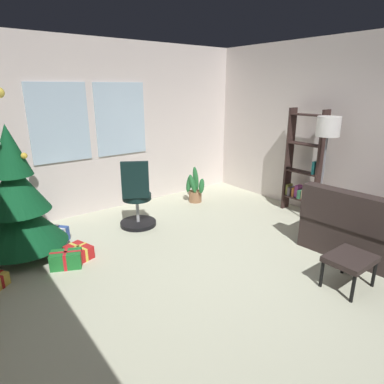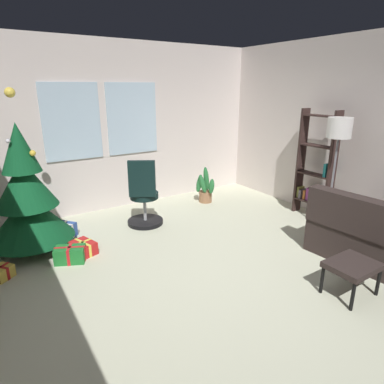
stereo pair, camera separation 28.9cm
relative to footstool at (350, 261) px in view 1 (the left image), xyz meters
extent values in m
cube|color=beige|center=(-0.83, 0.80, -0.37)|extent=(5.11, 6.12, 0.10)
cube|color=silver|center=(-0.83, 3.91, 1.10)|extent=(5.11, 0.10, 2.83)
cube|color=silver|center=(-1.73, 3.85, 1.24)|extent=(0.90, 0.03, 1.20)
cube|color=silver|center=(-0.70, 3.85, 1.24)|extent=(0.90, 0.03, 1.20)
cube|color=silver|center=(1.77, 0.80, 1.10)|extent=(0.10, 6.12, 2.83)
cube|color=#2F2522|center=(0.88, 0.90, 0.23)|extent=(0.91, 0.20, 0.20)
cube|color=#B5272A|center=(0.68, 0.20, 0.30)|extent=(0.14, 0.41, 0.40)
cube|color=#A34230|center=(0.68, 0.19, 0.30)|extent=(0.23, 0.42, 0.41)
cube|color=#2F2522|center=(0.00, 0.00, 0.02)|extent=(0.51, 0.41, 0.06)
cylinder|color=black|center=(-0.23, -0.17, -0.16)|extent=(0.04, 0.04, 0.31)
cylinder|color=black|center=(0.23, -0.17, -0.16)|extent=(0.04, 0.04, 0.31)
cylinder|color=black|center=(-0.23, 0.17, -0.16)|extent=(0.04, 0.04, 0.31)
cylinder|color=black|center=(0.23, 0.17, -0.16)|extent=(0.04, 0.04, 0.31)
cylinder|color=#4C331E|center=(-2.62, 2.90, -0.24)|extent=(0.12, 0.12, 0.16)
cone|color=#0E4824|center=(-2.62, 2.90, 0.15)|extent=(1.07, 1.07, 0.62)
cone|color=#0E4824|center=(-2.62, 2.90, 0.61)|extent=(0.77, 0.77, 0.62)
cone|color=#0E4824|center=(-2.62, 2.90, 1.06)|extent=(0.47, 0.47, 0.62)
sphere|color=red|center=(-2.56, 3.04, 1.15)|extent=(0.06, 0.06, 0.06)
sphere|color=gold|center=(-2.48, 2.77, 1.00)|extent=(0.07, 0.07, 0.07)
sphere|color=blue|center=(-2.65, 3.29, 0.26)|extent=(0.07, 0.07, 0.07)
cube|color=red|center=(-2.10, 2.41, -0.23)|extent=(0.33, 0.38, 0.16)
cube|color=#EAD84C|center=(-2.10, 2.41, -0.23)|extent=(0.14, 0.32, 0.17)
cube|color=#EAD84C|center=(-2.10, 2.41, -0.23)|extent=(0.25, 0.11, 0.17)
cube|color=#1E722D|center=(-2.29, 2.29, -0.22)|extent=(0.41, 0.34, 0.20)
cube|color=red|center=(-2.29, 2.29, -0.22)|extent=(0.34, 0.19, 0.20)
cube|color=red|center=(-2.29, 2.29, -0.22)|extent=(0.13, 0.21, 0.20)
cube|color=#2D4C99|center=(-2.20, 3.09, -0.21)|extent=(0.39, 0.40, 0.20)
cube|color=silver|center=(-2.20, 3.09, -0.21)|extent=(0.25, 0.29, 0.21)
cube|color=silver|center=(-2.20, 3.09, -0.21)|extent=(0.20, 0.17, 0.21)
cylinder|color=black|center=(-0.99, 2.88, -0.29)|extent=(0.56, 0.56, 0.06)
cylinder|color=#B2B2B7|center=(-0.99, 2.88, -0.05)|extent=(0.05, 0.05, 0.41)
cylinder|color=black|center=(-0.99, 2.88, 0.16)|extent=(0.44, 0.44, 0.09)
cube|color=black|center=(-1.08, 2.72, 0.48)|extent=(0.39, 0.28, 0.54)
cube|color=#30201D|center=(1.50, 1.37, 0.56)|extent=(0.18, 0.04, 1.76)
cube|color=#30201D|center=(1.50, 1.97, 0.56)|extent=(0.18, 0.04, 1.76)
cube|color=#30201D|center=(1.50, 1.67, -0.07)|extent=(0.18, 0.56, 0.02)
cube|color=#30201D|center=(1.50, 1.67, 0.40)|extent=(0.18, 0.56, 0.02)
cube|color=#30201D|center=(1.50, 1.67, 0.87)|extent=(0.18, 0.56, 0.02)
cube|color=#30201D|center=(1.50, 1.67, 1.34)|extent=(0.18, 0.56, 0.02)
cube|color=maroon|center=(1.52, 1.46, 0.05)|extent=(0.15, 0.06, 0.22)
cube|color=navy|center=(1.53, 1.53, 0.02)|extent=(0.13, 0.07, 0.14)
cube|color=#E2BA8C|center=(1.52, 1.61, 0.02)|extent=(0.14, 0.04, 0.16)
cube|color=#2F6B49|center=(1.51, 1.67, 0.02)|extent=(0.17, 0.05, 0.14)
cube|color=#823370|center=(1.52, 1.73, 0.05)|extent=(0.14, 0.07, 0.21)
cube|color=#C26B30|center=(1.52, 1.80, 0.02)|extent=(0.14, 0.04, 0.15)
cube|color=#4F474E|center=(1.51, 1.86, 0.02)|extent=(0.17, 0.05, 0.15)
cube|color=olive|center=(1.52, 1.93, 0.04)|extent=(0.14, 0.05, 0.18)
cube|color=#1B747A|center=(1.51, 1.45, 0.52)|extent=(0.16, 0.05, 0.21)
cylinder|color=slate|center=(1.17, 1.12, -0.30)|extent=(0.28, 0.28, 0.03)
cylinder|color=slate|center=(1.17, 1.12, 0.40)|extent=(0.03, 0.03, 1.38)
cylinder|color=silver|center=(1.17, 1.12, 1.23)|extent=(0.33, 0.33, 0.28)
cylinder|color=#946646|center=(0.42, 3.21, -0.21)|extent=(0.24, 0.24, 0.21)
ellipsoid|color=#256A34|center=(0.43, 3.04, 0.03)|extent=(0.13, 0.11, 0.29)
ellipsoid|color=#256A34|center=(0.47, 3.27, 0.12)|extent=(0.16, 0.20, 0.46)
ellipsoid|color=#256A34|center=(0.30, 3.24, 0.06)|extent=(0.19, 0.13, 0.35)
ellipsoid|color=#256A34|center=(0.31, 3.16, 0.07)|extent=(0.20, 0.21, 0.37)
camera|label=1|loc=(-3.26, -1.45, 1.78)|focal=30.94mm
camera|label=2|loc=(-3.02, -1.62, 1.78)|focal=30.94mm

